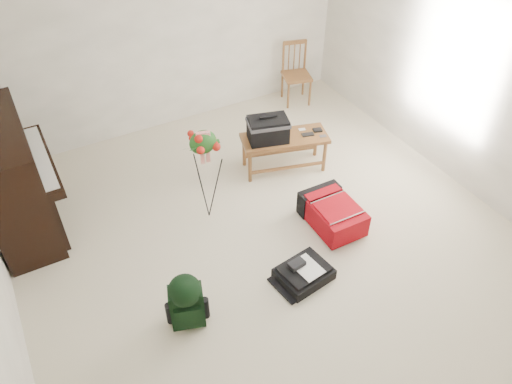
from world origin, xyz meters
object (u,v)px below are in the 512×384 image
piano (13,180)px  dining_chair (296,74)px  bench (275,134)px  red_suitcase (330,211)px  green_backpack (186,300)px  flower_stand (206,176)px  black_duffel (304,273)px

piano → dining_chair: (3.97, 0.81, -0.17)m
bench → piano: bearing=-174.9°
piano → bench: 2.88m
red_suitcase → green_backpack: green_backpack is taller
red_suitcase → flower_stand: size_ratio=0.60×
bench → black_duffel: 1.78m
dining_chair → flower_stand: 2.76m
bench → black_duffel: (-0.60, -1.60, -0.49)m
black_duffel → green_backpack: green_backpack is taller
dining_chair → flower_stand: (-2.18, -1.68, 0.14)m
flower_stand → bench: bearing=33.1°
dining_chair → black_duffel: 3.44m
piano → green_backpack: 2.32m
piano → dining_chair: piano is taller
piano → bench: size_ratio=1.35×
dining_chair → green_backpack: 4.10m
dining_chair → red_suitcase: 2.64m
piano → black_duffel: size_ratio=2.70×
red_suitcase → green_backpack: bearing=-165.2°
black_duffel → green_backpack: 1.22m
black_duffel → red_suitcase: bearing=30.2°
bench → dining_chair: bearing=65.3°
red_suitcase → black_duffel: (-0.68, -0.54, -0.08)m
dining_chair → green_backpack: size_ratio=1.49×
black_duffel → bench: bearing=61.4°
bench → flower_stand: (-1.04, -0.33, 0.01)m
piano → black_duffel: 3.13m
piano → green_backpack: size_ratio=2.53×
bench → flower_stand: flower_stand is taller
bench → green_backpack: bench is taller
bench → green_backpack: bearing=-123.8°
piano → dining_chair: size_ratio=1.70×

